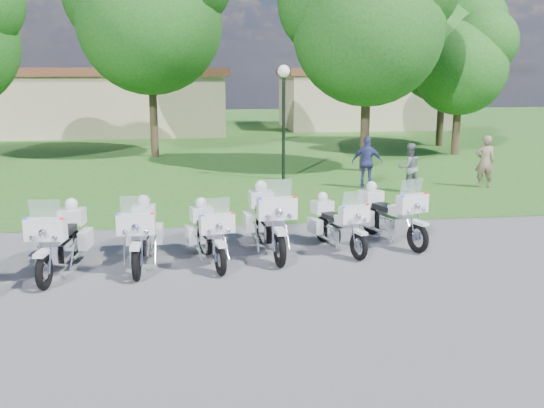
{
  "coord_description": "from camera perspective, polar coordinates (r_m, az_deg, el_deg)",
  "views": [
    {
      "loc": [
        -0.8,
        -12.22,
        3.94
      ],
      "look_at": [
        0.89,
        1.2,
        0.95
      ],
      "focal_mm": 40.0,
      "sensor_mm": 36.0,
      "label": 1
    }
  ],
  "objects": [
    {
      "name": "ground",
      "position": [
        12.86,
        -3.29,
        -5.39
      ],
      "size": [
        100.0,
        100.0,
        0.0
      ],
      "primitive_type": "plane",
      "color": "#57575C",
      "rests_on": "ground"
    },
    {
      "name": "tree_2",
      "position": [
        24.42,
        8.93,
        17.19
      ],
      "size": [
        6.82,
        5.82,
        9.09
      ],
      "color": "#38281C",
      "rests_on": "ground"
    },
    {
      "name": "tree_3",
      "position": [
        30.1,
        17.25,
        12.87
      ],
      "size": [
        5.04,
        4.3,
        6.72
      ],
      "color": "#38281C",
      "rests_on": "ground"
    },
    {
      "name": "bystander_c",
      "position": [
        20.82,
        8.95,
        3.87
      ],
      "size": [
        1.11,
        0.7,
        1.76
      ],
      "primitive_type": "imported",
      "rotation": [
        0.0,
        0.0,
        2.86
      ],
      "color": "navy",
      "rests_on": "ground"
    },
    {
      "name": "motorcycle_7",
      "position": [
        14.38,
        11.04,
        -0.89
      ],
      "size": [
        1.3,
        2.3,
        1.61
      ],
      "rotation": [
        0.0,
        0.0,
        3.49
      ],
      "color": "black",
      "rests_on": "ground"
    },
    {
      "name": "bystander_b",
      "position": [
        20.45,
        12.77,
        3.33
      ],
      "size": [
        0.85,
        0.7,
        1.61
      ],
      "primitive_type": "imported",
      "rotation": [
        0.0,
        0.0,
        -3.02
      ],
      "color": "slate",
      "rests_on": "ground"
    },
    {
      "name": "building_west",
      "position": [
        40.59,
        -14.75,
        9.41
      ],
      "size": [
        14.56,
        8.32,
        4.1
      ],
      "color": "tan",
      "rests_on": "ground"
    },
    {
      "name": "grass_lawn",
      "position": [
        39.42,
        -6.04,
        6.66
      ],
      "size": [
        100.0,
        48.0,
        0.01
      ],
      "primitive_type": "cube",
      "color": "#2A621E",
      "rests_on": "ground"
    },
    {
      "name": "bystander_a",
      "position": [
        21.95,
        19.4,
        3.78
      ],
      "size": [
        0.72,
        0.55,
        1.79
      ],
      "primitive_type": "imported",
      "rotation": [
        0.0,
        0.0,
        2.95
      ],
      "color": "#8C6F5E",
      "rests_on": "ground"
    },
    {
      "name": "lamp_post",
      "position": [
        21.94,
        1.11,
        10.33
      ],
      "size": [
        0.44,
        0.44,
        4.14
      ],
      "color": "black",
      "rests_on": "ground"
    },
    {
      "name": "motorcycle_3",
      "position": [
        12.73,
        -12.22,
        -2.69
      ],
      "size": [
        0.8,
        2.39,
        1.61
      ],
      "rotation": [
        0.0,
        0.0,
        3.12
      ],
      "color": "black",
      "rests_on": "ground"
    },
    {
      "name": "motorcycle_6",
      "position": [
        13.61,
        6.14,
        -1.77
      ],
      "size": [
        1.12,
        2.09,
        1.45
      ],
      "rotation": [
        0.0,
        0.0,
        3.45
      ],
      "color": "black",
      "rests_on": "ground"
    },
    {
      "name": "tree_1",
      "position": [
        28.78,
        -11.61,
        17.69
      ],
      "size": [
        7.57,
        6.46,
        10.1
      ],
      "color": "#38281C",
      "rests_on": "ground"
    },
    {
      "name": "motorcycle_5",
      "position": [
        13.31,
        -0.34,
        -1.42
      ],
      "size": [
        1.01,
        2.65,
        1.78
      ],
      "rotation": [
        0.0,
        0.0,
        3.23
      ],
      "color": "black",
      "rests_on": "ground"
    },
    {
      "name": "tree_4",
      "position": [
        33.56,
        15.86,
        14.47
      ],
      "size": [
        6.11,
        5.21,
        8.14
      ],
      "color": "#38281C",
      "rests_on": "ground"
    },
    {
      "name": "motorcycle_4",
      "position": [
        12.71,
        -5.95,
        -2.68
      ],
      "size": [
        1.03,
        2.23,
        1.51
      ],
      "rotation": [
        0.0,
        0.0,
        3.35
      ],
      "color": "black",
      "rests_on": "ground"
    },
    {
      "name": "building_east",
      "position": [
        43.87,
        8.54,
        9.87
      ],
      "size": [
        11.44,
        7.28,
        4.1
      ],
      "color": "tan",
      "rests_on": "ground"
    },
    {
      "name": "motorcycle_2",
      "position": [
        12.71,
        -19.23,
        -3.08
      ],
      "size": [
        0.97,
        2.43,
        1.64
      ],
      "rotation": [
        0.0,
        0.0,
        3.03
      ],
      "color": "black",
      "rests_on": "ground"
    }
  ]
}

